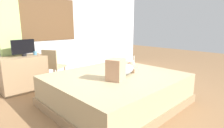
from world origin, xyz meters
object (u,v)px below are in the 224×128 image
Objects in this scene: desk at (23,73)px; tv_monitor at (23,48)px; bed at (116,89)px; person_lying at (123,69)px; cat at (131,64)px; chair_by_desk at (53,65)px; cup at (35,53)px.

tv_monitor is at bearing -0.00° from desk.
bed is 0.40m from person_lying.
desk is 1.88× the size of tv_monitor.
cat is at bearing 17.28° from bed.
chair_by_desk is at bearing 126.63° from cat.
cup is 0.46m from chair_by_desk.
chair_by_desk reaches higher than bed.
person_lying is 2.72× the size of cat.
desk is at bearing -179.41° from cup.
tv_monitor is (0.06, -0.00, 0.55)m from desk.
desk is 0.55m from tv_monitor.
tv_monitor is at bearing -179.27° from cup.
tv_monitor reaches higher than person_lying.
desk is at bearing 116.77° from bed.
person_lying is at bearing -152.60° from cat.
person_lying is at bearing -64.27° from bed.
tv_monitor is 6.13× the size of cup.
tv_monitor reaches higher than chair_by_desk.
cup is (-1.32, 1.66, 0.18)m from cat.
cat is 0.71× the size of tv_monitor.
bed is 2.10m from desk.
person_lying is 2.21m from tv_monitor.
person_lying is 11.81× the size of cup.
person_lying is 2.23m from desk.
cup is (0.29, 0.00, 0.41)m from desk.
bed is at bearing -162.72° from cat.
tv_monitor is at bearing 153.35° from chair_by_desk.
bed is 4.59× the size of tv_monitor.
desk is (-0.94, 1.87, 0.11)m from bed.
bed is 6.47× the size of cat.
desk is (-1.00, 1.98, -0.27)m from person_lying.
chair_by_desk reaches higher than cat.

